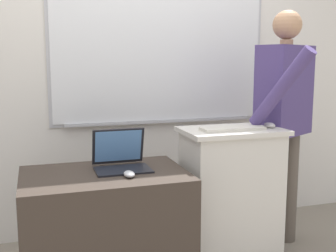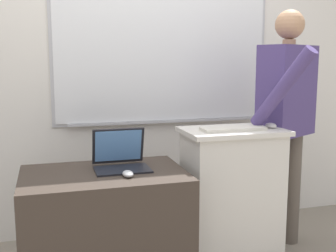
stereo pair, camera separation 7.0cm
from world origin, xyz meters
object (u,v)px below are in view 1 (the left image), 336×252
Objects in this scene: person_presenter at (284,112)px; computer_mouse_by_keyboard at (270,125)px; side_desk at (106,233)px; lectern_podium at (231,197)px; wireless_keyboard at (233,129)px; computer_mouse_by_laptop at (129,174)px; laptop at (120,156)px.

person_presenter is 0.30m from computer_mouse_by_keyboard.
lectern_podium is at bearing 5.68° from side_desk.
side_desk is 1.26m from computer_mouse_by_keyboard.
side_desk is 1.02m from wireless_keyboard.
person_presenter is (0.48, 0.15, 0.54)m from lectern_podium.
computer_mouse_by_laptop is at bearing -167.16° from wireless_keyboard.
laptop reaches higher than wireless_keyboard.
laptop is at bearing 158.57° from person_presenter.
laptop is (-0.74, 0.01, 0.34)m from lectern_podium.
person_presenter is 5.32× the size of laptop.
laptop is at bearing 175.19° from wireless_keyboard.
laptop is (-1.23, -0.14, -0.20)m from person_presenter.
computer_mouse_by_keyboard is (-0.23, -0.18, -0.06)m from person_presenter.
person_presenter is at bearing 16.76° from lectern_podium.
person_presenter is at bearing 9.78° from side_desk.
wireless_keyboard is (0.72, -0.06, 0.14)m from laptop.
laptop is 0.74m from wireless_keyboard.
computer_mouse_by_keyboard reaches higher than wireless_keyboard.
person_presenter reaches higher than computer_mouse_by_keyboard.
side_desk is 0.46m from laptop.
wireless_keyboard is at bearing 173.58° from person_presenter.
wireless_keyboard is 0.76m from computer_mouse_by_laptop.
lectern_podium reaches higher than computer_mouse_by_laptop.
lectern_podium is 2.28× the size of wireless_keyboard.
wireless_keyboard reaches higher than side_desk.
lectern_podium is 0.99× the size of side_desk.
laptop is 0.79× the size of wireless_keyboard.
wireless_keyboard is (0.83, 0.03, 0.58)m from side_desk.
wireless_keyboard is (-0.51, -0.20, -0.06)m from person_presenter.
lectern_podium is 9.39× the size of computer_mouse_by_keyboard.
person_presenter reaches higher than computer_mouse_by_laptop.
computer_mouse_by_laptop is 1.00× the size of computer_mouse_by_keyboard.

